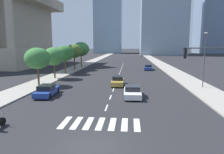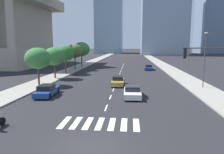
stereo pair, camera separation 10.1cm
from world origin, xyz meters
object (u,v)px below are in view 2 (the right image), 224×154
object	(u,v)px
street_tree_second	(54,56)
street_tree_fourth	(75,51)
traffic_signal_near	(213,65)
street_lamp_east	(205,56)
sedan_gold_3	(118,81)
street_tree_third	(65,53)
street_tree_fifth	(81,49)
sedan_white_1	(132,92)
street_tree_nearest	(38,58)
sedan_blue_0	(47,91)
sedan_blue_2	(149,68)

from	to	relation	value
street_tree_second	street_tree_fourth	xyz separation A→B (m)	(0.00, 13.17, 0.62)
traffic_signal_near	street_lamp_east	size ratio (longest dim) A/B	0.79
sedan_gold_3	street_tree_third	size ratio (longest dim) A/B	0.77
street_lamp_east	street_tree_fifth	xyz separation A→B (m)	(-22.97, 26.13, 0.44)
street_tree_fourth	street_tree_fifth	xyz separation A→B (m)	(0.00, 6.77, 0.33)
sedan_white_1	street_tree_fourth	distance (m)	28.62
street_tree_second	traffic_signal_near	bearing A→B (deg)	-39.04
traffic_signal_near	sedan_gold_3	bearing A→B (deg)	-52.07
sedan_white_1	street_lamp_east	world-z (taller)	street_lamp_east
sedan_white_1	street_tree_nearest	world-z (taller)	street_tree_nearest
street_tree_nearest	street_tree_fifth	distance (m)	26.42
traffic_signal_near	street_tree_nearest	xyz separation A→B (m)	(-20.19, 9.91, -0.16)
street_tree_second	street_tree_third	size ratio (longest dim) A/B	0.94
street_tree_third	street_tree_fourth	distance (m)	7.18
traffic_signal_near	street_tree_third	world-z (taller)	traffic_signal_near
street_tree_second	sedan_white_1	bearing A→B (deg)	-41.48
street_tree_third	street_tree_fourth	xyz separation A→B (m)	(0.00, 7.17, 0.29)
traffic_signal_near	street_tree_third	xyz separation A→B (m)	(-20.19, 22.37, 0.11)
sedan_blue_0	street_tree_fifth	bearing A→B (deg)	2.66
street_tree_nearest	street_tree_third	bearing A→B (deg)	90.00
street_tree_nearest	street_tree_third	size ratio (longest dim) A/B	0.94
street_lamp_east	street_tree_third	xyz separation A→B (m)	(-22.97, 12.19, -0.18)
sedan_gold_3	street_tree_nearest	world-z (taller)	street_tree_nearest
street_tree_second	street_tree_fourth	size ratio (longest dim) A/B	0.89
sedan_blue_0	street_tree_second	size ratio (longest dim) A/B	0.90
street_tree_fourth	street_tree_fifth	distance (m)	6.78
street_tree_fourth	street_tree_fifth	bearing A→B (deg)	90.00
street_tree_nearest	sedan_gold_3	bearing A→B (deg)	7.24
street_tree_fourth	street_tree_third	bearing A→B (deg)	-90.00
sedan_gold_3	street_lamp_east	bearing A→B (deg)	84.19
street_tree_nearest	street_tree_fifth	bearing A→B (deg)	90.00
traffic_signal_near	street_tree_fifth	xyz separation A→B (m)	(-20.19, 36.31, 0.73)
sedan_blue_0	sedan_white_1	bearing A→B (deg)	-92.09
street_tree_fourth	street_lamp_east	bearing A→B (deg)	-40.13
traffic_signal_near	sedan_blue_2	bearing A→B (deg)	-85.06
sedan_gold_3	traffic_signal_near	world-z (taller)	traffic_signal_near
sedan_gold_3	street_tree_fifth	bearing A→B (deg)	-155.62
street_tree_third	traffic_signal_near	bearing A→B (deg)	-47.93
street_tree_fourth	traffic_signal_near	bearing A→B (deg)	-55.65
sedan_blue_2	street_tree_second	world-z (taller)	street_tree_second
sedan_gold_3	traffic_signal_near	size ratio (longest dim) A/B	0.75
street_tree_fifth	traffic_signal_near	bearing A→B (deg)	-60.92
street_tree_fifth	street_lamp_east	bearing A→B (deg)	-48.69
street_tree_third	sedan_gold_3	bearing A→B (deg)	-44.16
sedan_blue_2	street_tree_third	world-z (taller)	street_tree_third
sedan_blue_0	sedan_white_1	distance (m)	9.86
street_lamp_east	street_tree_fourth	size ratio (longest dim) A/B	1.22
street_tree_second	street_tree_fifth	size ratio (longest dim) A/B	0.81
sedan_white_1	street_tree_third	xyz separation A→B (m)	(-13.38, 17.83, 3.65)
street_lamp_east	street_tree_second	distance (m)	23.79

